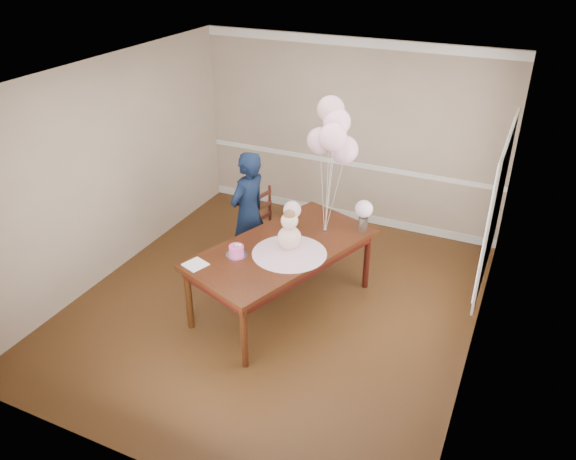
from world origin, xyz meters
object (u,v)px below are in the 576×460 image
at_px(dining_table_top, 282,248).
at_px(dining_chair_seat, 274,233).
at_px(woman, 248,213).
at_px(birthday_cake, 236,250).

height_order(dining_table_top, dining_chair_seat, dining_table_top).
xyz_separation_m(dining_table_top, woman, (-0.74, 0.56, 0.02)).
relative_size(dining_table_top, birthday_cake, 13.33).
relative_size(dining_table_top, woman, 1.34).
height_order(dining_table_top, birthday_cake, birthday_cake).
xyz_separation_m(birthday_cake, woman, (-0.37, 0.95, -0.07)).
distance_m(birthday_cake, woman, 1.02).
xyz_separation_m(dining_table_top, dining_chair_seat, (-0.52, 0.83, -0.35)).
bearing_deg(birthday_cake, dining_table_top, 46.26).
distance_m(dining_chair_seat, woman, 0.51).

